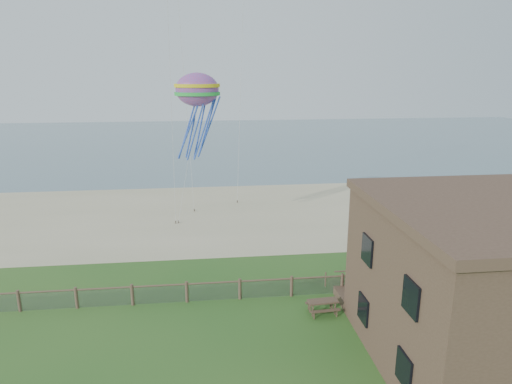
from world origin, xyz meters
The scene contains 7 objects.
ground centered at (0.00, 0.00, 0.00)m, with size 160.00×160.00×0.00m, color #26571E.
sand_beach centered at (0.00, 22.00, 0.00)m, with size 72.00×20.00×0.02m, color tan.
ocean centered at (0.00, 66.00, 0.00)m, with size 160.00×68.00×0.02m, color slate.
chainlink_fence centered at (0.00, 6.00, 0.55)m, with size 36.20×0.20×1.25m, color brown, non-canonical shape.
motel_deck centered at (13.00, 5.00, 0.25)m, with size 15.00×2.00×0.50m, color brown.
picnic_table centered at (4.29, 3.90, 0.34)m, with size 1.61×1.22×0.68m, color brown, non-canonical shape.
octopus_kite centered at (-2.15, 16.84, 9.52)m, with size 3.36×2.37×6.91m, color #FF284E, non-canonical shape.
Camera 1 is at (-1.81, -17.60, 12.75)m, focal length 32.00 mm.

